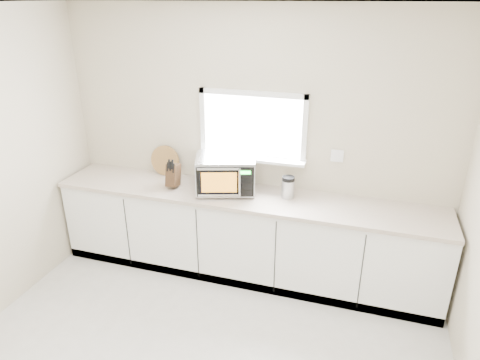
% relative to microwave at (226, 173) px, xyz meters
% --- Properties ---
extents(back_wall, '(4.00, 0.17, 2.70)m').
position_rel_microwave_xyz_m(back_wall, '(0.20, 0.27, 0.25)').
color(back_wall, '#BBAE95').
rests_on(back_wall, ground).
extents(cabinets, '(3.92, 0.60, 0.88)m').
position_rel_microwave_xyz_m(cabinets, '(0.20, -0.03, -0.67)').
color(cabinets, white).
rests_on(cabinets, ground).
extents(countertop, '(3.92, 0.64, 0.04)m').
position_rel_microwave_xyz_m(countertop, '(0.20, -0.04, -0.21)').
color(countertop, beige).
rests_on(countertop, cabinets).
extents(microwave, '(0.68, 0.60, 0.37)m').
position_rel_microwave_xyz_m(microwave, '(0.00, 0.00, 0.00)').
color(microwave, black).
rests_on(microwave, countertop).
extents(knife_block, '(0.12, 0.23, 0.32)m').
position_rel_microwave_xyz_m(knife_block, '(-0.55, -0.07, -0.06)').
color(knife_block, '#412917').
rests_on(knife_block, countertop).
extents(cutting_board, '(0.33, 0.08, 0.33)m').
position_rel_microwave_xyz_m(cutting_board, '(-0.77, 0.21, -0.03)').
color(cutting_board, olive).
rests_on(cutting_board, countertop).
extents(coffee_grinder, '(0.13, 0.13, 0.22)m').
position_rel_microwave_xyz_m(coffee_grinder, '(0.63, 0.04, -0.08)').
color(coffee_grinder, '#B0B3B7').
rests_on(coffee_grinder, countertop).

